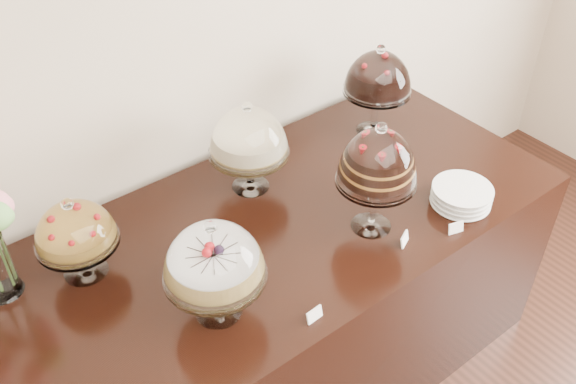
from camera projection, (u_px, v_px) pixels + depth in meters
wall_back at (185, 20)px, 2.32m from camera, size 5.00×0.04×3.00m
display_counter at (281, 304)px, 2.65m from camera, size 2.20×1.00×0.90m
cake_stand_sugar_sponge at (213, 258)px, 1.89m from camera, size 0.32×0.32×0.38m
cake_stand_choco_layer at (378, 162)px, 2.17m from camera, size 0.28×0.28×0.45m
cake_stand_cheesecake at (248, 136)px, 2.38m from camera, size 0.31×0.31×0.39m
cake_stand_dark_choco at (378, 76)px, 2.67m from camera, size 0.29×0.29×0.41m
cake_stand_fruit_tart at (74, 229)px, 2.05m from camera, size 0.27×0.27×0.32m
plate_stack at (461, 196)px, 2.43m from camera, size 0.22×0.22×0.07m
price_card_left at (314, 315)px, 2.00m from camera, size 0.06×0.02×0.04m
price_card_right at (456, 228)px, 2.31m from camera, size 0.06×0.03×0.04m
price_card_extra at (405, 239)px, 2.27m from camera, size 0.06×0.04×0.04m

